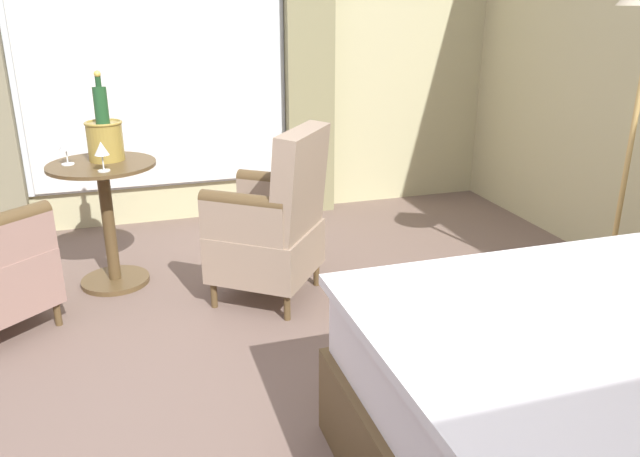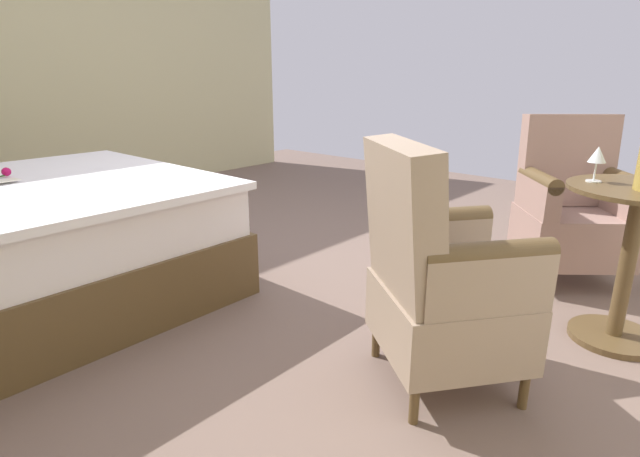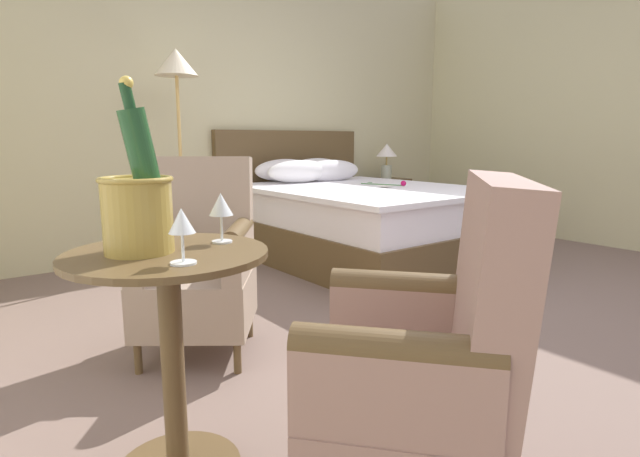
% 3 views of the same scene
% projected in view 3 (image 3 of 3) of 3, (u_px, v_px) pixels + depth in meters
% --- Properties ---
extents(ground_plane, '(7.33, 7.33, 0.00)m').
position_uv_depth(ground_plane, '(448.00, 317.00, 3.01)').
color(ground_plane, '#705B51').
extents(wall_headboard_side, '(5.95, 0.12, 2.86)m').
position_uv_depth(wall_headboard_side, '(231.00, 101.00, 4.85)').
color(wall_headboard_side, '#C4BB8E').
rests_on(wall_headboard_side, ground).
extents(bed, '(1.73, 2.25, 1.15)m').
position_uv_depth(bed, '(355.00, 217.00, 4.52)').
color(bed, brown).
rests_on(bed, ground).
extents(nightstand, '(0.47, 0.41, 0.61)m').
position_uv_depth(nightstand, '(385.00, 205.00, 5.86)').
color(nightstand, brown).
rests_on(nightstand, ground).
extents(bedside_lamp, '(0.24, 0.24, 0.40)m').
position_uv_depth(bedside_lamp, '(387.00, 155.00, 5.76)').
color(bedside_lamp, '#B0B79F').
rests_on(bedside_lamp, nightstand).
extents(floor_lamp_brass, '(0.35, 0.35, 1.77)m').
position_uv_depth(floor_lamp_brass, '(177.00, 84.00, 4.01)').
color(floor_lamp_brass, tan).
rests_on(floor_lamp_brass, ground).
extents(side_table_round, '(0.59, 0.59, 0.73)m').
position_uv_depth(side_table_round, '(172.00, 350.00, 1.52)').
color(side_table_round, brown).
rests_on(side_table_round, ground).
extents(champagne_bucket, '(0.21, 0.21, 0.50)m').
position_uv_depth(champagne_bucket, '(138.00, 202.00, 1.43)').
color(champagne_bucket, olive).
rests_on(champagne_bucket, side_table_round).
extents(wine_glass_near_bucket, '(0.07, 0.07, 0.15)m').
position_uv_depth(wine_glass_near_bucket, '(182.00, 224.00, 1.30)').
color(wine_glass_near_bucket, white).
rests_on(wine_glass_near_bucket, side_table_round).
extents(wine_glass_near_edge, '(0.08, 0.08, 0.16)m').
position_uv_depth(wine_glass_near_edge, '(221.00, 207.00, 1.57)').
color(wine_glass_near_edge, white).
rests_on(wine_glass_near_edge, side_table_round).
extents(armchair_by_window, '(0.75, 0.75, 0.97)m').
position_uv_depth(armchair_by_window, '(198.00, 266.00, 2.48)').
color(armchair_by_window, brown).
rests_on(armchair_by_window, ground).
extents(armchair_facing_bed, '(0.75, 0.75, 0.97)m').
position_uv_depth(armchair_facing_bed, '(424.00, 387.00, 1.28)').
color(armchair_facing_bed, brown).
rests_on(armchair_facing_bed, ground).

